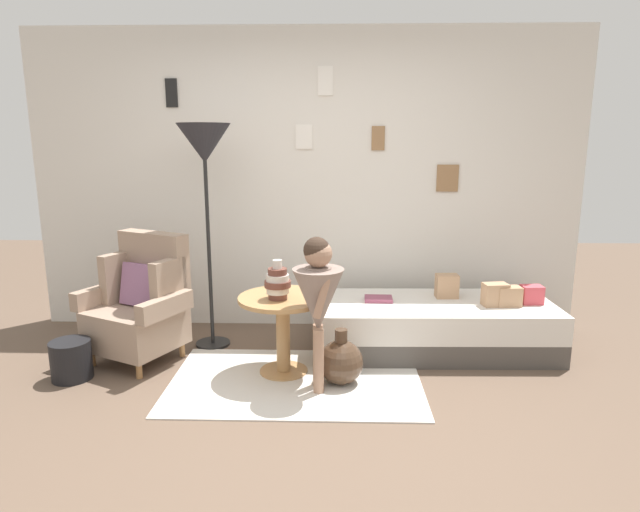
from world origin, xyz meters
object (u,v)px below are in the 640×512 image
Objects in this scene: armchair at (141,304)px; side_table at (283,318)px; vase_striped at (278,283)px; demijohn_near at (341,362)px; floor_lamp at (205,152)px; magazine_basket at (71,360)px; person_child at (318,295)px; book_on_daybed at (378,299)px; daybed at (432,326)px.

side_table is (1.11, -0.24, -0.02)m from armchair.
demijohn_near is (0.44, -0.11, -0.53)m from vase_striped.
armchair is 0.54× the size of floor_lamp.
magazine_basket is at bearing -141.79° from floor_lamp.
person_child is at bearing -41.72° from floor_lamp.
floor_lamp is 1.90m from demijohn_near.
floor_lamp is at bearing 140.26° from side_table.
daybed is at bearing -3.28° from book_on_daybed.
armchair is 3.46× the size of magazine_basket.
floor_lamp is at bearing 31.61° from armchair.
demijohn_near is at bearing -21.64° from side_table.
floor_lamp reaches higher than vase_striped.
vase_striped is at bearing -155.50° from daybed.
demijohn_near is (-0.74, -0.64, -0.04)m from daybed.
side_table is 0.52m from demijohn_near.
daybed reaches higher than magazine_basket.
book_on_daybed is (0.72, 0.50, -0.01)m from side_table.
demijohn_near is at bearing -0.70° from magazine_basket.
magazine_basket is (-1.76, 0.13, -0.53)m from person_child.
daybed is 1.81× the size of person_child.
floor_lamp is 1.79m from book_on_daybed.
magazine_basket is at bearing -176.80° from vase_striped.
demijohn_near is at bearing -15.01° from armchair.
book_on_daybed is 0.78m from demijohn_near.
daybed is at bearing 40.09° from person_child.
vase_striped is at bearing -143.08° from book_on_daybed.
demijohn_near is (-0.31, -0.67, -0.25)m from book_on_daybed.
floor_lamp is 1.51m from person_child.
armchair is 2.44× the size of demijohn_near.
side_table is at bearing -39.74° from floor_lamp.
daybed is 1.07× the size of floor_lamp.
person_child is at bearing -120.69° from book_on_daybed.
floor_lamp is at bearing 178.78° from book_on_daybed.
side_table is (-1.15, -0.48, 0.22)m from daybed.
person_child is at bearing -36.30° from vase_striped.
magazine_basket is at bearing -163.79° from book_on_daybed.
side_table reaches higher than magazine_basket.
side_table is at bearing 158.36° from demijohn_near.
magazine_basket is at bearing 175.76° from person_child.
person_child reaches higher than vase_striped.
floor_lamp is at bearing 178.29° from daybed.
side_table is 0.28m from vase_striped.
person_child is (-0.89, -0.75, 0.47)m from daybed.
demijohn_near is at bearing -138.89° from daybed.
armchair reaches higher than daybed.
side_table is 0.35× the size of floor_lamp.
armchair reaches higher than book_on_daybed.
person_child is at bearing -139.91° from daybed.
person_child is 3.78× the size of magazine_basket.
armchair reaches higher than magazine_basket.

